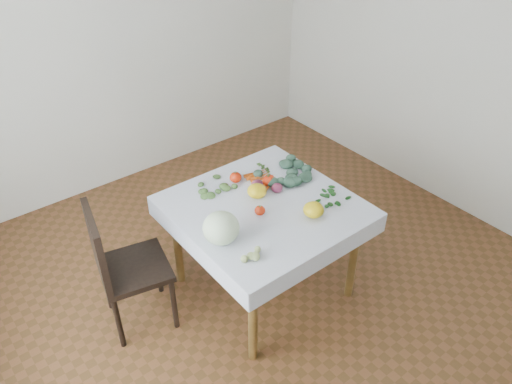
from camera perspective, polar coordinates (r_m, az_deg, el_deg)
ground at (r=3.78m, az=0.85°, el=-10.74°), size 4.00×4.00×0.00m
back_wall at (r=4.57m, az=-15.68°, el=16.60°), size 4.00×0.04×2.70m
table at (r=3.34m, az=0.95°, el=-2.91°), size 1.00×1.00×0.75m
tablecloth at (r=3.28m, az=0.97°, el=-1.54°), size 1.12×1.12×0.01m
chair at (r=3.28m, az=-15.40°, el=-7.81°), size 0.51×0.51×0.94m
cabbage at (r=2.94m, az=-4.02°, el=-4.13°), size 0.28×0.28×0.20m
tomato_a at (r=3.48m, az=-2.35°, el=1.68°), size 0.10×0.10×0.07m
tomato_b at (r=3.46m, az=1.52°, el=1.45°), size 0.10×0.10×0.07m
tomato_c at (r=3.45m, az=1.39°, el=1.30°), size 0.08×0.08×0.07m
tomato_d at (r=3.18m, az=0.44°, el=-2.13°), size 0.07×0.07×0.06m
heirloom_back at (r=3.33m, az=0.11°, el=0.12°), size 0.17×0.17×0.09m
heirloom_front at (r=3.18m, az=6.59°, el=-2.02°), size 0.15×0.15×0.09m
onion_a at (r=3.41m, az=0.15°, el=0.87°), size 0.10×0.10×0.07m
onion_b at (r=3.38m, az=2.42°, el=0.47°), size 0.09×0.09×0.06m
tomatillo_cluster at (r=2.87m, az=-0.73°, el=-7.20°), size 0.15×0.09×0.04m
carrot_bunch at (r=3.51m, az=0.78°, el=1.56°), size 0.19×0.25×0.03m
kale_bunch at (r=3.54m, az=3.49°, el=2.03°), size 0.37×0.34×0.05m
basil_bunch at (r=3.37m, az=8.48°, el=-0.60°), size 0.23×0.17×0.01m
dill_bunch at (r=3.43m, az=-4.81°, el=0.56°), size 0.24×0.21×0.03m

